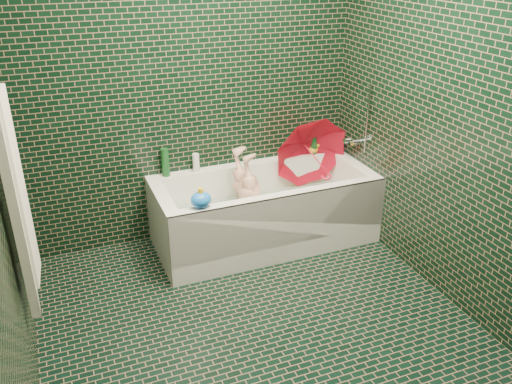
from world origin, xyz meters
name	(u,v)px	position (x,y,z in m)	size (l,w,h in m)	color
floor	(261,330)	(0.00, 0.00, 0.00)	(2.80, 2.80, 0.00)	black
wall_back	(190,82)	(0.00, 1.40, 1.25)	(2.80, 2.80, 0.00)	black
wall_front	(436,287)	(0.00, -1.40, 1.25)	(2.80, 2.80, 0.00)	black
wall_right	(460,114)	(1.30, 0.00, 1.25)	(2.80, 2.80, 0.00)	black
bathtub	(265,217)	(0.45, 1.01, 0.21)	(1.70, 0.75, 0.55)	white
bath_mat	(264,223)	(0.45, 1.02, 0.16)	(1.35, 0.47, 0.01)	green
water	(264,207)	(0.45, 1.02, 0.30)	(1.48, 0.53, 0.00)	silver
towel	(16,200)	(-1.24, 0.24, 1.03)	(0.08, 0.44, 1.12)	silver
faucet	(359,137)	(1.26, 1.02, 0.77)	(0.18, 0.19, 0.55)	silver
child	(253,208)	(0.35, 1.02, 0.31)	(0.35, 0.23, 0.96)	tan
umbrella	(317,160)	(0.94, 1.10, 0.60)	(0.61, 0.61, 0.54)	red
soap_bottle_a	(330,151)	(1.20, 1.34, 0.55)	(0.09, 0.09, 0.24)	white
soap_bottle_b	(335,150)	(1.25, 1.34, 0.55)	(0.09, 0.10, 0.21)	#4C1C6A
soap_bottle_c	(331,150)	(1.22, 1.35, 0.55)	(0.12, 0.12, 0.15)	#13431B
bottle_right_tall	(314,142)	(1.03, 1.33, 0.66)	(0.06, 0.06, 0.21)	#13431B
bottle_right_pump	(329,139)	(1.19, 1.36, 0.65)	(0.05, 0.05, 0.20)	silver
bottle_left_tall	(165,162)	(-0.24, 1.34, 0.66)	(0.06, 0.06, 0.22)	#13431B
bottle_left_short	(196,163)	(0.00, 1.33, 0.62)	(0.05, 0.05, 0.15)	white
rubber_duck	(314,149)	(1.04, 1.33, 0.59)	(0.12, 0.08, 0.09)	yellow
bath_toy	(201,199)	(-0.15, 0.72, 0.61)	(0.15, 0.12, 0.14)	blue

